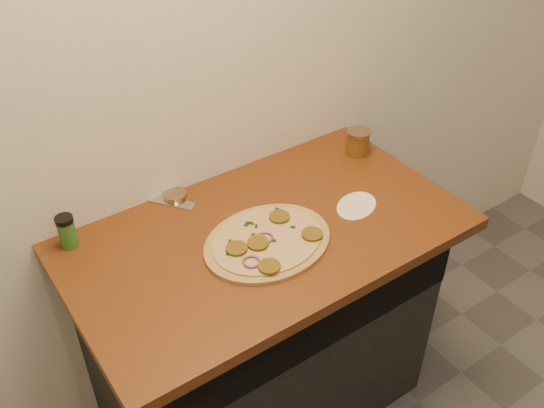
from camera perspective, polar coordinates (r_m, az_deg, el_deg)
cabinet at (r=2.17m, az=-1.02°, el=-11.57°), size 1.10×0.60×0.86m
countertop at (r=1.84m, az=-0.65°, el=-2.89°), size 1.20×0.70×0.04m
pizza at (r=1.77m, az=-0.42°, el=-3.54°), size 0.42×0.42×0.03m
chefs_knife at (r=1.99m, az=-12.02°, el=0.79°), size 0.20×0.26×0.02m
mason_jar_lid at (r=1.97m, az=-9.11°, el=0.82°), size 0.08×0.08×0.02m
salsa_jar at (r=2.17m, az=8.07°, el=5.80°), size 0.08×0.08×0.09m
spice_shaker at (r=1.83m, az=-18.74°, el=-2.47°), size 0.05×0.05×0.10m
flour_spill at (r=1.93m, az=7.95°, el=-0.15°), size 0.21×0.21×0.00m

